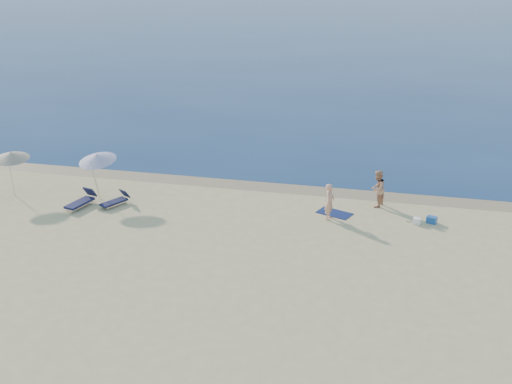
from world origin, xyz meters
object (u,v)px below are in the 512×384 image
person_left (330,202)px  blue_cooler (432,220)px  umbrella_near (97,158)px  person_right (377,189)px

person_left → blue_cooler: (4.78, 0.57, -0.72)m
blue_cooler → umbrella_near: (-16.69, -0.45, 1.99)m
person_right → blue_cooler: (2.65, -1.50, -0.78)m
blue_cooler → umbrella_near: bearing=-159.3°
person_right → blue_cooler: person_right is taller
person_left → blue_cooler: 4.87m
person_right → blue_cooler: bearing=80.1°
person_right → umbrella_near: umbrella_near is taller
person_left → umbrella_near: (-11.91, 0.12, 1.27)m
person_right → blue_cooler: 3.14m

